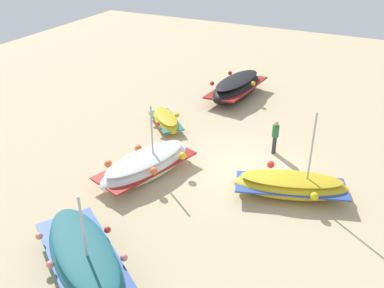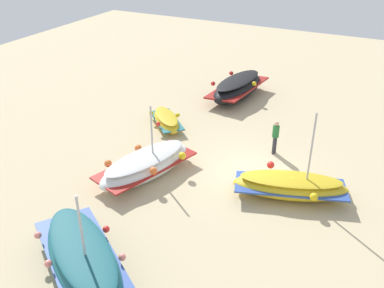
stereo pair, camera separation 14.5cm
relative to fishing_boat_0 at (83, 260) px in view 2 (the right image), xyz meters
name	(u,v)px [view 2 (the right image)]	position (x,y,z in m)	size (l,w,h in m)	color
ground_plane	(250,172)	(-8.35, 2.62, -0.67)	(53.65, 53.65, 0.00)	#C6B289
fishing_boat_0	(83,260)	(0.00, 0.00, 0.00)	(4.59, 5.50, 3.42)	#1E6670
fishing_boat_1	(146,165)	(-6.01, -1.43, -0.11)	(5.18, 3.09, 3.27)	white
fishing_boat_2	(290,186)	(-7.37, 4.70, -0.19)	(3.17, 5.02, 3.88)	gold
fishing_boat_3	(238,87)	(-16.34, -1.15, 0.02)	(5.29, 2.63, 1.43)	black
fishing_boat_4	(166,120)	(-10.75, -3.10, -0.29)	(2.91, 2.97, 0.74)	gold
person_walking	(275,135)	(-10.54, 3.05, 0.31)	(0.32, 0.32, 1.70)	#2D2D38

